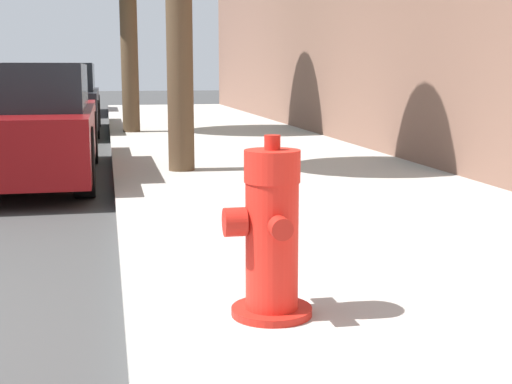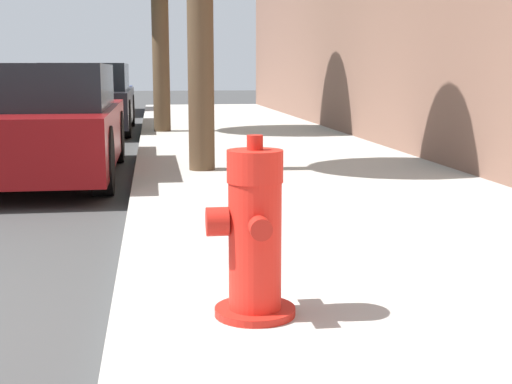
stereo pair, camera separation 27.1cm
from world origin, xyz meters
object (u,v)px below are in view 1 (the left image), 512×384
Objects in this scene: parked_car_near at (11,124)px; parked_car_mid at (55,99)px; parked_car_far at (61,92)px; fire_hydrant at (271,236)px.

parked_car_mid reaches higher than parked_car_near.
parked_car_far is (-0.19, 12.57, -0.02)m from parked_car_near.
fire_hydrant is 0.18× the size of parked_car_far.
parked_car_mid is (-1.68, 11.38, 0.17)m from fire_hydrant.
parked_car_near is (-1.74, 5.24, 0.14)m from fire_hydrant.
parked_car_near is at bearing 108.33° from fire_hydrant.
parked_car_near is 0.92× the size of parked_car_far.
parked_car_near reaches higher than parked_car_far.
parked_car_near is 0.94× the size of parked_car_mid.
parked_car_mid is 6.43m from parked_car_far.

